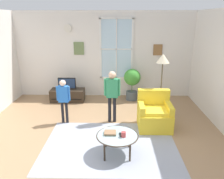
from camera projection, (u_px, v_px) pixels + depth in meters
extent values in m
cube|color=#9E7A56|center=(97.00, 143.00, 4.73)|extent=(6.23, 6.60, 0.02)
cube|color=silver|center=(104.00, 55.00, 7.21)|extent=(5.63, 0.12, 2.73)
cube|color=silver|center=(116.00, 49.00, 7.08)|extent=(1.00, 0.02, 1.88)
cube|color=white|center=(117.00, 18.00, 6.77)|extent=(1.06, 0.04, 0.06)
cube|color=white|center=(116.00, 78.00, 7.35)|extent=(1.06, 0.04, 0.06)
cube|color=white|center=(101.00, 49.00, 7.07)|extent=(0.06, 0.04, 1.88)
cube|color=white|center=(132.00, 49.00, 7.05)|extent=(0.06, 0.04, 1.88)
cube|color=white|center=(116.00, 49.00, 7.06)|extent=(0.03, 0.04, 1.88)
cube|color=white|center=(116.00, 49.00, 7.06)|extent=(1.00, 0.04, 0.03)
cube|color=#667A4C|center=(79.00, 48.00, 7.09)|extent=(0.32, 0.03, 0.40)
cube|color=olive|center=(158.00, 50.00, 7.05)|extent=(0.28, 0.03, 0.34)
cylinder|color=silver|center=(68.00, 28.00, 6.89)|extent=(0.24, 0.04, 0.24)
cube|color=#999EAD|center=(110.00, 145.00, 4.61)|extent=(2.71, 2.02, 0.01)
cube|color=#2D2319|center=(68.00, 95.00, 7.01)|extent=(1.04, 0.45, 0.38)
cube|color=black|center=(66.00, 99.00, 6.81)|extent=(0.94, 0.02, 0.02)
cylinder|color=#4C4C4C|center=(67.00, 89.00, 6.94)|extent=(0.08, 0.08, 0.05)
cube|color=black|center=(67.00, 83.00, 6.89)|extent=(0.54, 0.05, 0.34)
cube|color=navy|center=(67.00, 83.00, 6.86)|extent=(0.50, 0.01, 0.30)
cube|color=yellow|center=(154.00, 120.00, 5.28)|extent=(0.76, 0.72, 0.42)
cube|color=yellow|center=(153.00, 98.00, 5.43)|extent=(0.76, 0.16, 0.45)
cube|color=yellow|center=(141.00, 108.00, 5.19)|extent=(0.12, 0.65, 0.20)
cube|color=yellow|center=(169.00, 108.00, 5.17)|extent=(0.12, 0.65, 0.20)
cube|color=yellow|center=(155.00, 111.00, 5.15)|extent=(0.61, 0.50, 0.08)
cylinder|color=#99B2B7|center=(117.00, 136.00, 4.21)|extent=(0.78, 0.78, 0.02)
torus|color=#3F3328|center=(117.00, 136.00, 4.21)|extent=(0.80, 0.80, 0.02)
cylinder|color=#33281E|center=(106.00, 139.00, 4.49)|extent=(0.04, 0.04, 0.39)
cylinder|color=#33281E|center=(129.00, 139.00, 4.49)|extent=(0.04, 0.04, 0.39)
cylinder|color=#33281E|center=(104.00, 152.00, 4.05)|extent=(0.04, 0.04, 0.39)
cylinder|color=#33281E|center=(130.00, 152.00, 4.04)|extent=(0.04, 0.04, 0.39)
cube|color=#787858|center=(110.00, 133.00, 4.25)|extent=(0.22, 0.18, 0.02)
cube|color=#896547|center=(110.00, 132.00, 4.24)|extent=(0.23, 0.19, 0.02)
cylinder|color=#BF3F3F|center=(124.00, 134.00, 4.13)|extent=(0.09, 0.09, 0.10)
cube|color=black|center=(121.00, 135.00, 4.20)|extent=(0.06, 0.14, 0.02)
cylinder|color=black|center=(110.00, 109.00, 5.57)|extent=(0.08, 0.08, 0.66)
cylinder|color=black|center=(115.00, 110.00, 5.56)|extent=(0.08, 0.08, 0.66)
cube|color=#338C59|center=(112.00, 88.00, 5.39)|extent=(0.28, 0.15, 0.47)
sphere|color=#D8AD8C|center=(112.00, 75.00, 5.29)|extent=(0.18, 0.18, 0.18)
cylinder|color=#338C59|center=(105.00, 87.00, 5.37)|extent=(0.06, 0.06, 0.42)
cylinder|color=#338C59|center=(119.00, 87.00, 5.36)|extent=(0.06, 0.06, 0.42)
cylinder|color=black|center=(63.00, 112.00, 5.53)|extent=(0.07, 0.07, 0.56)
cylinder|color=black|center=(67.00, 112.00, 5.53)|extent=(0.07, 0.07, 0.56)
cube|color=blue|center=(63.00, 94.00, 5.38)|extent=(0.24, 0.13, 0.40)
sphere|color=beige|center=(63.00, 83.00, 5.30)|extent=(0.15, 0.15, 0.15)
cylinder|color=blue|center=(57.00, 93.00, 5.36)|extent=(0.05, 0.05, 0.36)
cylinder|color=blue|center=(69.00, 94.00, 5.35)|extent=(0.05, 0.05, 0.36)
cylinder|color=#4C565B|center=(132.00, 95.00, 7.14)|extent=(0.36, 0.36, 0.27)
cylinder|color=#4C7238|center=(132.00, 88.00, 7.07)|extent=(0.02, 0.02, 0.21)
sphere|color=#3E9233|center=(132.00, 77.00, 6.96)|extent=(0.52, 0.52, 0.52)
cylinder|color=black|center=(159.00, 117.00, 5.87)|extent=(0.26, 0.26, 0.03)
cylinder|color=brown|center=(161.00, 91.00, 5.65)|extent=(0.03, 0.03, 1.47)
cone|color=beige|center=(163.00, 58.00, 5.39)|extent=(0.32, 0.32, 0.22)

